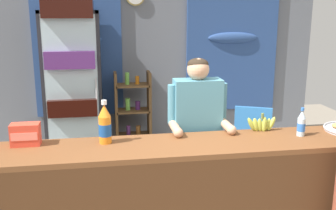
# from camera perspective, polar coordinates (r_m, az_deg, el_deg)

# --- Properties ---
(ground_plane) EXTENTS (7.76, 7.76, 0.00)m
(ground_plane) POSITION_cam_1_polar(r_m,az_deg,el_deg) (4.06, 0.54, -14.67)
(ground_plane) COLOR gray
(back_wall_curtained) EXTENTS (4.70, 0.22, 2.80)m
(back_wall_curtained) POSITION_cam_1_polar(r_m,az_deg,el_deg) (5.42, -2.55, 8.44)
(back_wall_curtained) COLOR slate
(back_wall_curtained) RESTS_ON ground
(stall_counter) EXTENTS (3.48, 0.54, 0.94)m
(stall_counter) POSITION_cam_1_polar(r_m,az_deg,el_deg) (3.02, 2.49, -12.80)
(stall_counter) COLOR brown
(stall_counter) RESTS_ON ground
(drink_fridge) EXTENTS (0.68, 0.75, 2.04)m
(drink_fridge) POSITION_cam_1_polar(r_m,az_deg,el_deg) (4.93, -13.67, 3.84)
(drink_fridge) COLOR #232328
(drink_fridge) RESTS_ON ground
(bottle_shelf_rack) EXTENTS (0.48, 0.28, 1.15)m
(bottle_shelf_rack) POSITION_cam_1_polar(r_m,az_deg,el_deg) (5.22, -5.15, -1.16)
(bottle_shelf_rack) COLOR brown
(bottle_shelf_rack) RESTS_ON ground
(plastic_lawn_chair) EXTENTS (0.58, 0.58, 0.86)m
(plastic_lawn_chair) POSITION_cam_1_polar(r_m,az_deg,el_deg) (4.75, 12.28, -4.26)
(plastic_lawn_chair) COLOR #3884D6
(plastic_lawn_chair) RESTS_ON ground
(shopkeeper) EXTENTS (0.52, 0.42, 1.54)m
(shopkeeper) POSITION_cam_1_polar(r_m,az_deg,el_deg) (3.41, 4.31, -2.68)
(shopkeeper) COLOR #28282D
(shopkeeper) RESTS_ON ground
(soda_bottle_orange_soda) EXTENTS (0.10, 0.10, 0.34)m
(soda_bottle_orange_soda) POSITION_cam_1_polar(r_m,az_deg,el_deg) (3.00, -9.21, -2.90)
(soda_bottle_orange_soda) COLOR orange
(soda_bottle_orange_soda) RESTS_ON stall_counter
(soda_bottle_water) EXTENTS (0.07, 0.07, 0.23)m
(soda_bottle_water) POSITION_cam_1_polar(r_m,az_deg,el_deg) (3.32, 18.91, -2.63)
(soda_bottle_water) COLOR silver
(soda_bottle_water) RESTS_ON stall_counter
(snack_box_crackers) EXTENTS (0.21, 0.12, 0.17)m
(snack_box_crackers) POSITION_cam_1_polar(r_m,az_deg,el_deg) (3.12, -20.10, -4.06)
(snack_box_crackers) COLOR #E5422D
(snack_box_crackers) RESTS_ON stall_counter
(banana_bunch) EXTENTS (0.27, 0.06, 0.16)m
(banana_bunch) POSITION_cam_1_polar(r_m,az_deg,el_deg) (3.37, 13.54, -2.76)
(banana_bunch) COLOR #B7C647
(banana_bunch) RESTS_ON stall_counter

